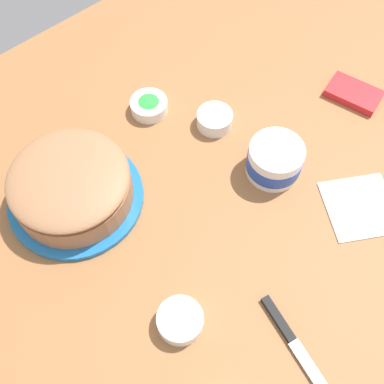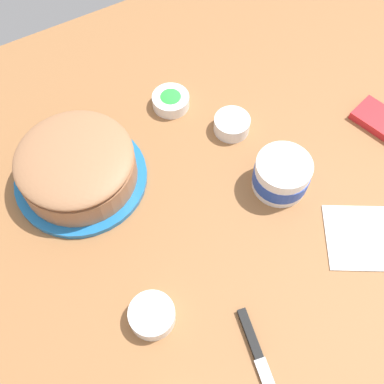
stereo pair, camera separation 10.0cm
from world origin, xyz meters
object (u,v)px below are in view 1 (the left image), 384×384
at_px(candy_box_upper, 354,94).
at_px(sprinkle_bowl_yellow, 215,119).
at_px(sprinkle_bowl_orange, 180,320).
at_px(frosted_cake, 72,187).
at_px(frosting_tub, 275,160).
at_px(paper_napkin, 361,207).
at_px(spreading_knife, 293,341).
at_px(sprinkle_bowl_green, 149,105).

bearing_deg(candy_box_upper, sprinkle_bowl_yellow, 47.27).
height_order(sprinkle_bowl_orange, sprinkle_bowl_yellow, same).
bearing_deg(frosted_cake, frosting_tub, -121.54).
distance_m(frosting_tub, paper_napkin, 0.21).
height_order(sprinkle_bowl_yellow, candy_box_upper, sprinkle_bowl_yellow).
relative_size(spreading_knife, paper_napkin, 1.57).
bearing_deg(spreading_knife, sprinkle_bowl_orange, 39.23).
distance_m(frosted_cake, sprinkle_bowl_orange, 0.36).
relative_size(frosted_cake, sprinkle_bowl_green, 3.25).
bearing_deg(sprinkle_bowl_green, candy_box_upper, -126.26).
bearing_deg(frosted_cake, paper_napkin, -133.23).
xyz_separation_m(frosted_cake, sprinkle_bowl_green, (0.09, -0.28, -0.03)).
distance_m(sprinkle_bowl_orange, sprinkle_bowl_green, 0.53).
relative_size(spreading_knife, sprinkle_bowl_yellow, 2.73).
xyz_separation_m(sprinkle_bowl_green, candy_box_upper, (-0.30, -0.42, -0.01)).
distance_m(sprinkle_bowl_green, paper_napkin, 0.55).
xyz_separation_m(sprinkle_bowl_green, sprinkle_bowl_yellow, (-0.14, -0.09, 0.00)).
relative_size(frosting_tub, paper_napkin, 0.83).
relative_size(sprinkle_bowl_orange, sprinkle_bowl_green, 0.97).
distance_m(frosted_cake, paper_napkin, 0.63).
bearing_deg(paper_napkin, frosting_tub, 21.17).
bearing_deg(frosted_cake, sprinkle_bowl_orange, 179.11).
distance_m(frosted_cake, candy_box_upper, 0.73).
xyz_separation_m(frosted_cake, candy_box_upper, (-0.21, -0.70, -0.04)).
relative_size(frosted_cake, sprinkle_bowl_yellow, 3.46).
bearing_deg(spreading_knife, frosted_cake, 13.90).
height_order(sprinkle_bowl_orange, candy_box_upper, sprinkle_bowl_orange).
xyz_separation_m(frosted_cake, frosting_tub, (-0.23, -0.38, -0.01)).
bearing_deg(candy_box_upper, sprinkle_bowl_orange, 86.05).
relative_size(frosted_cake, spreading_knife, 1.27).
bearing_deg(candy_box_upper, frosted_cake, 57.18).
height_order(sprinkle_bowl_yellow, paper_napkin, sprinkle_bowl_yellow).
bearing_deg(sprinkle_bowl_orange, paper_napkin, -98.48).
bearing_deg(sprinkle_bowl_yellow, sprinkle_bowl_orange, 129.63).
xyz_separation_m(spreading_knife, paper_napkin, (0.10, -0.33, -0.00)).
height_order(frosted_cake, paper_napkin, frosted_cake).
relative_size(sprinkle_bowl_yellow, paper_napkin, 0.57).
xyz_separation_m(frosted_cake, spreading_knife, (-0.53, -0.13, -0.04)).
height_order(frosted_cake, sprinkle_bowl_orange, frosted_cake).
height_order(spreading_knife, candy_box_upper, candy_box_upper).
bearing_deg(spreading_knife, paper_napkin, -73.33).
bearing_deg(spreading_knife, frosting_tub, -40.50).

